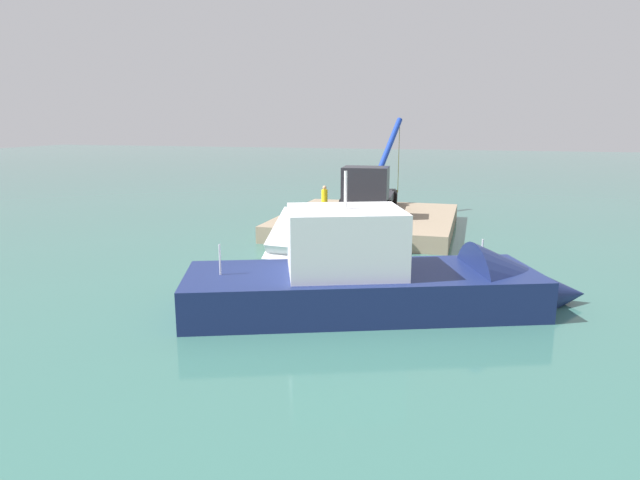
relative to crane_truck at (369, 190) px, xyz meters
name	(u,v)px	position (x,y,z in m)	size (l,w,h in m)	color
ground	(342,254)	(6.88, 0.07, -2.23)	(200.00, 200.00, 0.00)	#386B60
dock	(368,222)	(0.40, 0.07, -1.79)	(10.75, 9.59, 0.88)	gray
crane_truck	(369,190)	(0.00, 0.00, 0.00)	(9.06, 3.30, 5.49)	black
dock_worker	(324,201)	(2.01, -2.12, -0.45)	(0.34, 0.34, 1.76)	black
salvaged_car	(292,240)	(7.39, -2.23, -1.54)	(4.50, 2.44, 3.14)	silver
moored_yacht	(418,290)	(13.64, 4.29, -1.60)	(8.29, 13.91, 6.14)	navy
piling_near	(291,232)	(6.15, -2.71, -1.42)	(0.36, 0.36, 1.62)	brown
piling_mid	(391,238)	(6.35, 2.28, -1.42)	(0.29, 0.29, 1.60)	brown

